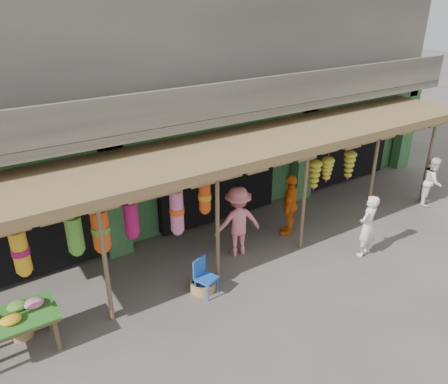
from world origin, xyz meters
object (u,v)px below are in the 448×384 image
person_right (432,181)px  person_vendor (290,205)px  blue_chair (204,275)px  person_front (367,226)px  person_shopper (238,221)px  flower_table (12,319)px

person_right → person_vendor: person_vendor is taller
blue_chair → person_front: person_front is taller
person_front → person_right: size_ratio=1.07×
person_shopper → person_vendor: bearing=-164.4°
person_shopper → person_front: bearing=159.7°
blue_chair → flower_table: bearing=152.9°
flower_table → person_right: person_right is taller
person_vendor → flower_table: bearing=-34.7°
person_right → person_vendor: 4.90m
blue_chair → person_vendor: size_ratio=0.49×
person_right → person_shopper: size_ratio=0.84×
blue_chair → person_right: size_ratio=0.56×
person_front → person_right: 3.99m
person_right → person_shopper: (-6.52, 0.90, 0.14)m
blue_chair → person_front: size_ratio=0.52×
person_front → blue_chair: bearing=-24.5°
person_shopper → blue_chair: bearing=44.6°
flower_table → blue_chair: flower_table is taller
blue_chair → person_vendor: (3.22, 0.97, 0.39)m
person_front → person_vendor: (-0.90, 1.82, 0.06)m
person_front → person_shopper: person_shopper is taller
blue_chair → person_shopper: size_ratio=0.47×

